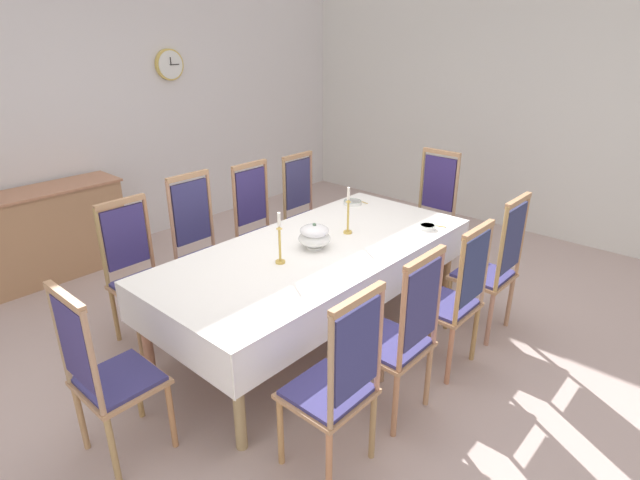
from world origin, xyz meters
name	(u,v)px	position (x,y,z in m)	size (l,w,h in m)	color
ground	(317,335)	(0.00, 0.00, -0.02)	(6.81, 5.90, 0.04)	#B7A09A
back_wall	(106,85)	(0.00, 2.99, 1.76)	(6.81, 0.08, 3.52)	silver
right_wall	(516,80)	(3.45, 0.00, 1.76)	(0.08, 5.90, 3.52)	silver
dining_table	(316,255)	(0.00, 0.00, 0.70)	(2.62, 1.19, 0.77)	#A2885B
tablecloth	(316,255)	(0.00, 0.00, 0.71)	(2.64, 1.21, 0.30)	white
chair_south_a	(337,382)	(-0.94, -1.00, 0.59)	(0.44, 0.42, 1.15)	tan
chair_north_a	(138,271)	(-0.94, 1.01, 0.58)	(0.44, 0.42, 1.14)	#B07E4F
chair_south_b	(401,335)	(-0.34, -1.00, 0.59)	(0.44, 0.42, 1.16)	#A98357
chair_north_b	(202,245)	(-0.34, 1.01, 0.61)	(0.44, 0.42, 1.21)	#B57857
chair_south_c	(453,296)	(0.33, -1.00, 0.58)	(0.44, 0.42, 1.13)	#AC7F56
chair_north_c	(261,225)	(0.33, 1.01, 0.59)	(0.44, 0.42, 1.18)	#A9745A
chair_south_d	(493,265)	(0.96, -1.00, 0.59)	(0.44, 0.42, 1.18)	#A37E4D
chair_north_d	(307,210)	(0.96, 1.01, 0.58)	(0.44, 0.42, 1.15)	#A27555
chair_head_west	(106,373)	(-1.72, 0.00, 0.58)	(0.42, 0.44, 1.12)	#AC854D
chair_head_east	(430,211)	(1.72, 0.00, 0.61)	(0.42, 0.44, 1.21)	#A38353
soup_tureen	(314,236)	(-0.02, 0.00, 0.87)	(0.24, 0.24, 0.20)	silver
candlestick_west	(279,243)	(-0.38, 0.00, 0.93)	(0.07, 0.07, 0.38)	gold
candlestick_east	(348,215)	(0.38, 0.00, 0.93)	(0.07, 0.07, 0.39)	gold
bowl_near_left	(353,202)	(0.98, 0.43, 0.79)	(0.17, 0.17, 0.03)	silver
bowl_near_right	(428,227)	(0.90, -0.44, 0.79)	(0.14, 0.14, 0.03)	silver
spoon_primary	(358,200)	(1.10, 0.45, 0.78)	(0.04, 0.18, 0.01)	gold
spoon_secondary	(430,224)	(0.99, -0.41, 0.78)	(0.06, 0.17, 0.01)	gold
sideboard	(49,234)	(-0.97, 2.67, 0.45)	(1.44, 0.48, 0.90)	#AC7E57
mounted_clock	(169,65)	(0.75, 2.92, 1.93)	(0.34, 0.06, 0.34)	#D1B251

